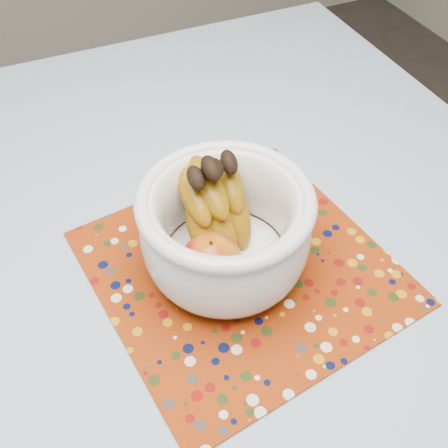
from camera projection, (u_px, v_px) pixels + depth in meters
name	position (u px, v px, depth m)	size (l,w,h in m)	color
table	(167.00, 296.00, 0.84)	(1.20, 1.20, 0.75)	brown
tablecloth	(163.00, 264.00, 0.78)	(1.32, 1.32, 0.01)	#658AA9
placemat	(242.00, 267.00, 0.77)	(0.40, 0.40, 0.00)	maroon
fruit_bowl	(223.00, 224.00, 0.72)	(0.24, 0.24, 0.18)	white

